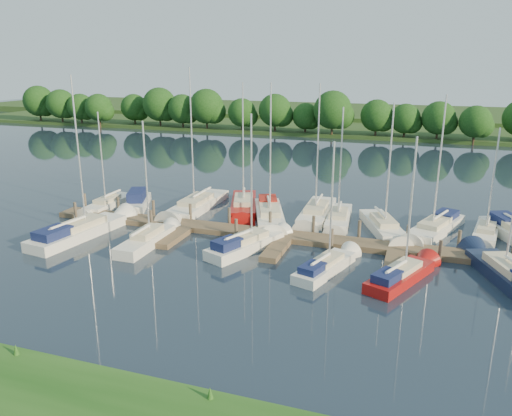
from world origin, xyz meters
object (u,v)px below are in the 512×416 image
(dock, at_px, (285,239))
(sailboat_n_0, at_px, (107,205))
(sailboat_n_5, at_px, (316,215))
(sailboat_s_2, at_px, (247,246))
(motorboat, at_px, (137,203))

(dock, xyz_separation_m, sailboat_n_0, (-17.66, 3.36, 0.07))
(sailboat_n_5, relative_size, sailboat_s_2, 1.17)
(sailboat_n_0, distance_m, sailboat_s_2, 16.65)
(dock, height_order, sailboat_n_0, sailboat_n_0)
(sailboat_n_0, bearing_deg, motorboat, -157.63)
(motorboat, bearing_deg, sailboat_n_0, 0.95)
(sailboat_n_0, height_order, sailboat_s_2, sailboat_s_2)
(dock, distance_m, sailboat_n_5, 6.69)
(sailboat_n_0, bearing_deg, sailboat_n_5, -170.92)
(sailboat_n_5, distance_m, sailboat_s_2, 9.55)
(motorboat, height_order, sailboat_n_5, sailboat_n_5)
(dock, xyz_separation_m, sailboat_s_2, (-2.05, -2.45, 0.14))
(sailboat_n_0, relative_size, motorboat, 1.48)
(dock, height_order, motorboat, motorboat)
(sailboat_n_0, height_order, sailboat_n_5, sailboat_n_5)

